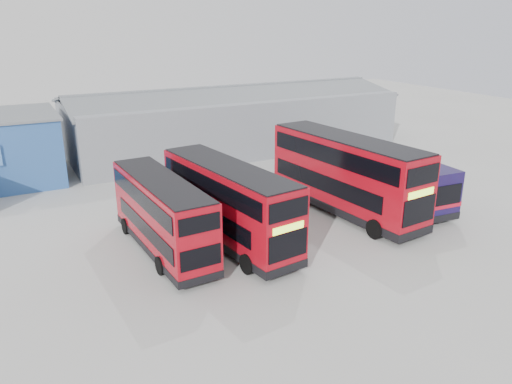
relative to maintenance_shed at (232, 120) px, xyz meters
name	(u,v)px	position (x,y,z in m)	size (l,w,h in m)	color
ground_plane	(254,237)	(-8.00, -20.00, -2.60)	(120.00, 120.00, 0.00)	#9A9A95
maintenance_shed	(232,120)	(0.00, 0.00, 0.00)	(30.50, 12.00, 5.89)	gray
double_decker_left	(162,216)	(-13.08, -19.39, -0.61)	(2.79, 9.58, 4.01)	#A20915
double_decker_centre	(228,205)	(-9.58, -19.99, -0.41)	(3.79, 10.64, 4.41)	#A20915
double_decker_right	(346,176)	(-1.19, -19.26, -0.17)	(3.86, 11.77, 4.89)	#A20915
single_decker_blue	(380,174)	(2.81, -17.97, -0.97)	(3.68, 12.30, 3.29)	#120E3D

